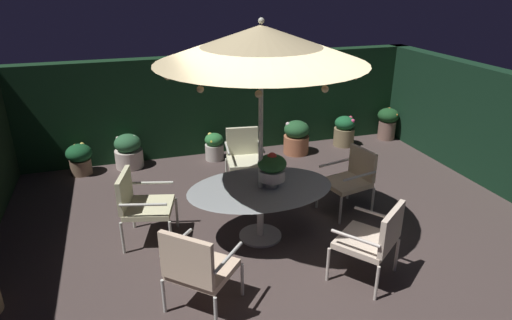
# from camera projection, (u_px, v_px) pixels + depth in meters

# --- Properties ---
(ground_plane) EXTENTS (7.99, 7.29, 0.02)m
(ground_plane) POSITION_uv_depth(u_px,v_px,m) (286.00, 241.00, 5.83)
(ground_plane) COLOR #463936
(hedge_backdrop_rear) EXTENTS (7.99, 0.30, 1.87)m
(hedge_backdrop_rear) POSITION_uv_depth(u_px,v_px,m) (222.00, 104.00, 8.53)
(hedge_backdrop_rear) COLOR black
(hedge_backdrop_rear) RESTS_ON ground_plane
(patio_dining_table) EXTENTS (1.90, 1.29, 0.74)m
(patio_dining_table) POSITION_uv_depth(u_px,v_px,m) (260.00, 195.00, 5.68)
(patio_dining_table) COLOR silver
(patio_dining_table) RESTS_ON ground_plane
(patio_umbrella) EXTENTS (2.46, 2.46, 2.81)m
(patio_umbrella) POSITION_uv_depth(u_px,v_px,m) (261.00, 44.00, 4.94)
(patio_umbrella) COLOR beige
(patio_umbrella) RESTS_ON ground_plane
(centerpiece_planter) EXTENTS (0.37, 0.37, 0.46)m
(centerpiece_planter) POSITION_uv_depth(u_px,v_px,m) (272.00, 168.00, 5.55)
(centerpiece_planter) COLOR beige
(centerpiece_planter) RESTS_ON patio_dining_table
(patio_chair_north) EXTENTS (0.74, 0.69, 0.92)m
(patio_chair_north) POSITION_uv_depth(u_px,v_px,m) (352.00, 176.00, 6.41)
(patio_chair_north) COLOR beige
(patio_chair_north) RESTS_ON ground_plane
(patio_chair_northeast) EXTENTS (0.64, 0.65, 0.98)m
(patio_chair_northeast) POSITION_uv_depth(u_px,v_px,m) (244.00, 154.00, 7.09)
(patio_chair_northeast) COLOR beige
(patio_chair_northeast) RESTS_ON ground_plane
(patio_chair_east) EXTENTS (0.77, 0.78, 0.96)m
(patio_chair_east) POSITION_uv_depth(u_px,v_px,m) (141.00, 202.00, 5.64)
(patio_chair_east) COLOR beige
(patio_chair_east) RESTS_ON ground_plane
(patio_chair_southeast) EXTENTS (0.88, 0.87, 0.98)m
(patio_chair_southeast) POSITION_uv_depth(u_px,v_px,m) (197.00, 266.00, 4.41)
(patio_chair_southeast) COLOR silver
(patio_chair_southeast) RESTS_ON ground_plane
(patio_chair_south) EXTENTS (0.88, 0.87, 0.95)m
(patio_chair_south) POSITION_uv_depth(u_px,v_px,m) (374.00, 237.00, 4.89)
(patio_chair_south) COLOR beige
(patio_chair_south) RESTS_ON ground_plane
(potted_plant_right_near) EXTENTS (0.44, 0.44, 0.54)m
(potted_plant_right_near) POSITION_uv_depth(u_px,v_px,m) (80.00, 158.00, 7.67)
(potted_plant_right_near) COLOR #81644B
(potted_plant_right_near) RESTS_ON ground_plane
(potted_plant_left_far) EXTENTS (0.49, 0.49, 0.66)m
(potted_plant_left_far) POSITION_uv_depth(u_px,v_px,m) (296.00, 137.00, 8.56)
(potted_plant_left_far) COLOR #B06746
(potted_plant_left_far) RESTS_ON ground_plane
(potted_plant_right_far) EXTENTS (0.49, 0.49, 0.62)m
(potted_plant_right_far) POSITION_uv_depth(u_px,v_px,m) (128.00, 151.00, 7.95)
(potted_plant_right_far) COLOR beige
(potted_plant_right_far) RESTS_ON ground_plane
(potted_plant_front_corner) EXTENTS (0.44, 0.44, 0.67)m
(potted_plant_front_corner) POSITION_uv_depth(u_px,v_px,m) (388.00, 122.00, 9.30)
(potted_plant_front_corner) COLOR #836255
(potted_plant_front_corner) RESTS_ON ground_plane
(potted_plant_left_near) EXTENTS (0.35, 0.35, 0.52)m
(potted_plant_left_near) POSITION_uv_depth(u_px,v_px,m) (214.00, 146.00, 8.29)
(potted_plant_left_near) COLOR beige
(potted_plant_left_near) RESTS_ON ground_plane
(potted_plant_back_center) EXTENTS (0.42, 0.42, 0.61)m
(potted_plant_back_center) POSITION_uv_depth(u_px,v_px,m) (344.00, 131.00, 8.97)
(potted_plant_back_center) COLOR #857350
(potted_plant_back_center) RESTS_ON ground_plane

